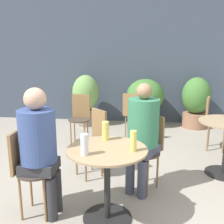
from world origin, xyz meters
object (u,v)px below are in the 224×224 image
at_px(beer_glass_2, 133,141).
at_px(potted_plant_2, 196,101).
at_px(bistro_chair_2, 133,112).
at_px(potted_plant_0, 86,97).
at_px(bistro_chair_1, 27,164).
at_px(beer_glass_1, 84,145).
at_px(bistro_chair_4, 80,114).
at_px(bistro_chair_0, 148,145).
at_px(bistro_chair_5, 94,136).
at_px(potted_plant_1, 145,99).
at_px(cafe_table_near, 107,169).
at_px(bistro_chair_3, 212,118).
at_px(seated_person_1, 39,143).
at_px(beer_glass_0, 105,131).
at_px(seated_person_0, 142,130).

height_order(beer_glass_2, potted_plant_2, potted_plant_2).
bearing_deg(bistro_chair_2, potted_plant_0, -23.20).
relative_size(bistro_chair_1, beer_glass_2, 4.58).
bearing_deg(beer_glass_1, bistro_chair_4, 104.38).
relative_size(potted_plant_0, potted_plant_2, 1.03).
bearing_deg(bistro_chair_0, bistro_chair_5, -170.27).
bearing_deg(potted_plant_1, bistro_chair_4, -131.61).
distance_m(cafe_table_near, bistro_chair_3, 2.50).
bearing_deg(beer_glass_1, bistro_chair_0, 56.45).
xyz_separation_m(bistro_chair_0, potted_plant_2, (1.05, 2.65, 0.03)).
distance_m(seated_person_1, beer_glass_0, 0.64).
bearing_deg(bistro_chair_0, potted_plant_1, 120.21).
distance_m(cafe_table_near, bistro_chair_1, 0.78).
relative_size(bistro_chair_2, bistro_chair_4, 1.00).
bearing_deg(beer_glass_1, potted_plant_1, 81.01).
distance_m(beer_glass_1, potted_plant_1, 3.53).
xyz_separation_m(cafe_table_near, seated_person_1, (-0.64, 0.00, 0.23)).
bearing_deg(beer_glass_2, seated_person_1, 177.80).
xyz_separation_m(bistro_chair_0, beer_glass_1, (-0.56, -0.84, 0.29)).
distance_m(bistro_chair_1, bistro_chair_5, 1.04).
distance_m(cafe_table_near, potted_plant_2, 3.62).
bearing_deg(beer_glass_0, potted_plant_1, 82.09).
bearing_deg(cafe_table_near, bistro_chair_1, 180.00).
distance_m(bistro_chair_3, potted_plant_0, 2.63).
relative_size(bistro_chair_5, potted_plant_2, 0.81).
bearing_deg(cafe_table_near, bistro_chair_5, 107.60).
distance_m(seated_person_0, seated_person_1, 1.11).
bearing_deg(bistro_chair_3, cafe_table_near, 161.82).
bearing_deg(potted_plant_2, beer_glass_0, -115.74).
distance_m(bistro_chair_1, bistro_chair_2, 2.52).
relative_size(bistro_chair_0, bistro_chair_2, 1.00).
xyz_separation_m(bistro_chair_5, potted_plant_2, (1.73, 2.39, 0.03)).
distance_m(bistro_chair_0, beer_glass_0, 0.68).
bearing_deg(bistro_chair_0, beer_glass_2, -71.98).
bearing_deg(cafe_table_near, beer_glass_2, -8.05).
height_order(seated_person_0, potted_plant_2, seated_person_0).
bearing_deg(potted_plant_0, seated_person_1, -85.60).
height_order(seated_person_0, beer_glass_0, seated_person_0).
xyz_separation_m(bistro_chair_0, bistro_chair_2, (-0.24, 1.67, 0.00)).
xyz_separation_m(bistro_chair_4, potted_plant_0, (-0.15, 1.18, 0.10)).
distance_m(bistro_chair_2, beer_glass_0, 2.14).
bearing_deg(potted_plant_2, bistro_chair_1, -123.73).
height_order(bistro_chair_0, beer_glass_2, beer_glass_2).
bearing_deg(bistro_chair_5, bistro_chair_0, 27.01).
xyz_separation_m(bistro_chair_0, bistro_chair_1, (-1.17, -0.67, 0.00)).
xyz_separation_m(potted_plant_0, potted_plant_1, (1.27, 0.08, -0.03)).
xyz_separation_m(beer_glass_2, potted_plant_2, (1.20, 3.35, -0.25)).
relative_size(cafe_table_near, seated_person_0, 0.59).
height_order(bistro_chair_0, bistro_chair_2, same).
bearing_deg(potted_plant_0, beer_glass_2, -70.92).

